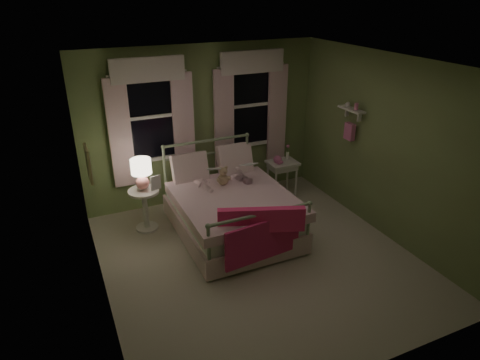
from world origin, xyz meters
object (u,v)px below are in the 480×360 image
teddy_bear (223,177)px  table_lamp (141,171)px  nightstand_left (145,204)px  child_right (236,164)px  nightstand_right (282,167)px  child_left (202,169)px  bed (231,210)px

teddy_bear → table_lamp: size_ratio=0.65×
teddy_bear → table_lamp: bearing=163.0°
table_lamp → nightstand_left: bearing=180.0°
child_right → nightstand_right: size_ratio=1.04×
child_left → table_lamp: (-0.85, 0.19, 0.04)m
bed → table_lamp: 1.42m
nightstand_left → teddy_bear: bearing=-17.0°
child_right → child_left: bearing=-14.7°
child_right → teddy_bear: size_ratio=2.20×
bed → table_lamp: bed is taller
child_left → nightstand_left: (-0.85, 0.19, -0.50)m
teddy_bear → nightstand_right: (1.29, 0.47, -0.24)m
table_lamp → child_left: bearing=-12.5°
nightstand_left → table_lamp: bearing=0.0°
teddy_bear → table_lamp: 1.20m
child_left → nightstand_left: size_ratio=1.07×
nightstand_left → nightstand_right: size_ratio=1.02×
child_left → nightstand_right: bearing=-171.2°
child_left → table_lamp: child_left is taller
table_lamp → bed: bearing=-28.6°
bed → child_right: size_ratio=3.06×
child_left → nightstand_right: child_left is taller
child_left → child_right: (0.56, 0.00, -0.02)m
nightstand_left → table_lamp: (0.00, 0.00, 0.54)m
child_left → nightstand_left: bearing=-15.0°
child_left → nightstand_left: 1.01m
child_left → table_lamp: 0.87m
table_lamp → nightstand_right: table_lamp is taller
table_lamp → nightstand_right: size_ratio=0.73×
child_left → child_right: size_ratio=1.05×
child_right → teddy_bear: child_right is taller
child_right → nightstand_left: bearing=-22.3°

